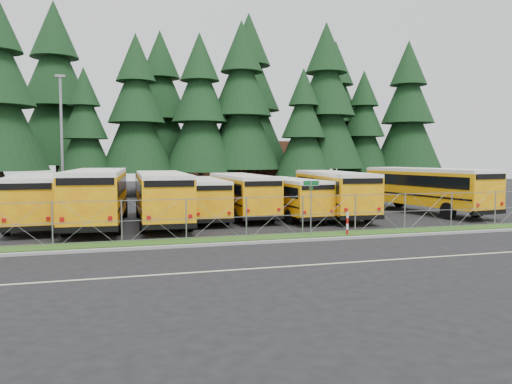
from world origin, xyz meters
TOP-DOWN VIEW (x-y plane):
  - ground at (0.00, 0.00)m, footprint 120.00×120.00m
  - curb at (0.00, -3.10)m, footprint 50.00×0.25m
  - grass_verge at (0.00, -1.70)m, footprint 50.00×1.40m
  - road_lane_line at (0.00, -8.00)m, footprint 50.00×0.12m
  - chainlink_fence at (0.00, -1.00)m, footprint 44.00×0.10m
  - brick_building at (6.00, 40.00)m, footprint 22.00×10.00m
  - bus_0 at (-14.54, 6.00)m, footprint 3.08×11.32m
  - bus_1 at (-11.18, 5.05)m, footprint 3.76×12.56m
  - bus_2 at (-7.59, 4.92)m, footprint 3.02×11.73m
  - bus_3 at (-4.96, 6.37)m, footprint 2.63×10.04m
  - bus_4 at (-2.24, 7.00)m, footprint 2.69×10.79m
  - bus_5 at (0.52, 5.62)m, footprint 2.85×9.98m
  - bus_6 at (3.65, 5.53)m, footprint 3.85×11.66m
  - bus_east at (10.87, 5.77)m, footprint 4.69×12.43m
  - street_sign at (-0.92, -1.90)m, footprint 0.84×0.55m
  - striped_bollard at (1.00, -2.08)m, footprint 0.11×0.11m
  - light_standard at (-13.97, 15.77)m, footprint 0.70×0.35m
  - conifer_2 at (-12.83, 26.98)m, footprint 5.75×5.75m
  - conifer_3 at (-7.84, 27.17)m, footprint 7.40×7.40m
  - conifer_4 at (-1.51, 26.53)m, footprint 7.56×7.56m
  - conifer_5 at (3.00, 26.79)m, footprint 8.29×8.29m
  - conifer_6 at (8.95, 24.06)m, footprint 5.98×5.98m
  - conifer_7 at (12.42, 26.21)m, footprint 8.45×8.45m
  - conifer_8 at (18.14, 28.17)m, footprint 6.37×6.37m
  - conifer_9 at (23.30, 27.07)m, footprint 7.96×7.96m
  - conifer_10 at (-16.12, 34.51)m, footprint 9.50×9.50m
  - conifer_11 at (-4.88, 32.94)m, footprint 8.24×8.24m
  - conifer_12 at (5.49, 32.93)m, footprint 9.47×9.47m
  - conifer_13 at (16.16, 31.77)m, footprint 8.19×8.19m

SIDE VIEW (x-z plane):
  - ground at x=0.00m, z-range 0.00..0.00m
  - road_lane_line at x=0.00m, z-range 0.00..0.01m
  - grass_verge at x=0.00m, z-range 0.00..0.06m
  - curb at x=0.00m, z-range 0.00..0.12m
  - striped_bollard at x=1.00m, z-range 0.00..1.20m
  - chainlink_fence at x=0.00m, z-range 0.00..2.00m
  - bus_5 at x=0.52m, z-range 0.00..2.59m
  - bus_3 at x=-4.96m, z-range 0.00..2.62m
  - bus_4 at x=-2.24m, z-range 0.00..2.82m
  - bus_0 at x=-14.54m, z-range 0.00..2.94m
  - bus_6 at x=3.65m, z-range 0.00..3.00m
  - bus_2 at x=-7.59m, z-range 0.00..3.06m
  - bus_east at x=10.87m, z-range 0.00..3.18m
  - bus_1 at x=-11.18m, z-range 0.00..3.25m
  - street_sign at x=-0.92m, z-range 0.63..3.44m
  - brick_building at x=6.00m, z-range 0.00..6.00m
  - light_standard at x=-13.97m, z-range 0.43..10.57m
  - conifer_2 at x=-12.83m, z-range 0.00..12.73m
  - conifer_6 at x=8.95m, z-range 0.00..13.24m
  - conifer_8 at x=18.14m, z-range 0.00..14.09m
  - conifer_3 at x=-7.84m, z-range 0.00..16.36m
  - conifer_4 at x=-1.51m, z-range 0.00..16.71m
  - conifer_9 at x=23.30m, z-range 0.00..17.61m
  - conifer_13 at x=16.16m, z-range 0.00..18.12m
  - conifer_11 at x=-4.88m, z-range 0.00..18.22m
  - conifer_5 at x=3.00m, z-range 0.00..18.33m
  - conifer_7 at x=12.42m, z-range 0.00..18.69m
  - conifer_12 at x=5.49m, z-range 0.00..20.95m
  - conifer_10 at x=-16.12m, z-range 0.00..21.01m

